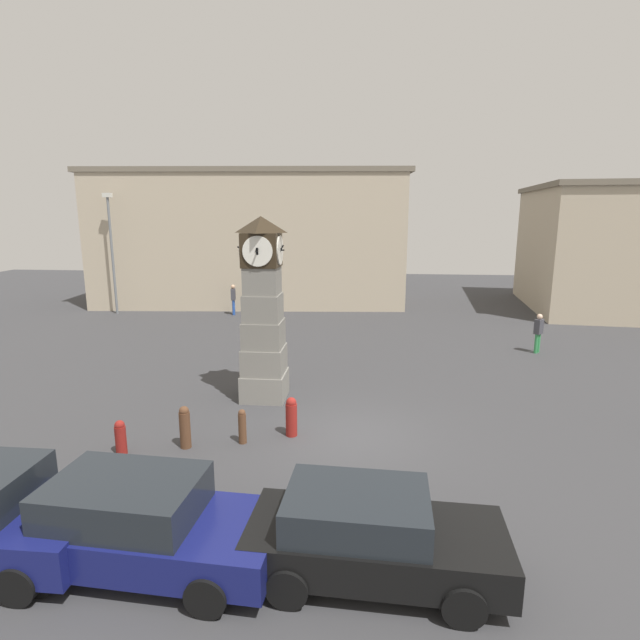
# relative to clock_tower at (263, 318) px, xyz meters

# --- Properties ---
(ground_plane) EXTENTS (72.94, 72.94, 0.00)m
(ground_plane) POSITION_rel_clock_tower_xyz_m (2.85, -2.52, -2.60)
(ground_plane) COLOR #38383A
(clock_tower) EXTENTS (1.42, 1.48, 5.65)m
(clock_tower) POSITION_rel_clock_tower_xyz_m (0.00, 0.00, 0.00)
(clock_tower) COLOR gray
(clock_tower) RESTS_ON ground_plane
(bollard_near_tower) EXTENTS (0.26, 0.26, 0.87)m
(bollard_near_tower) POSITION_rel_clock_tower_xyz_m (-2.70, -4.06, -2.16)
(bollard_near_tower) COLOR maroon
(bollard_near_tower) RESTS_ON ground_plane
(bollard_mid_row) EXTENTS (0.27, 0.27, 1.09)m
(bollard_mid_row) POSITION_rel_clock_tower_xyz_m (-1.27, -3.58, -2.05)
(bollard_mid_row) COLOR brown
(bollard_mid_row) RESTS_ON ground_plane
(bollard_far_row) EXTENTS (0.20, 0.20, 0.90)m
(bollard_far_row) POSITION_rel_clock_tower_xyz_m (0.08, -3.20, -2.14)
(bollard_far_row) COLOR brown
(bollard_far_row) RESTS_ON ground_plane
(bollard_end_row) EXTENTS (0.30, 0.30, 1.05)m
(bollard_end_row) POSITION_rel_clock_tower_xyz_m (1.26, -2.64, -2.07)
(bollard_end_row) COLOR maroon
(bollard_end_row) RESTS_ON ground_plane
(car_near_tower) EXTENTS (4.46, 2.14, 1.52)m
(car_near_tower) POSITION_rel_clock_tower_xyz_m (-0.46, -7.77, -1.83)
(car_near_tower) COLOR navy
(car_near_tower) RESTS_ON ground_plane
(car_by_building) EXTENTS (4.15, 1.98, 1.46)m
(car_by_building) POSITION_rel_clock_tower_xyz_m (3.29, -7.68, -1.85)
(car_by_building) COLOR black
(car_by_building) RESTS_ON ground_plane
(pedestrian_crossing_lot) EXTENTS (0.30, 0.43, 1.74)m
(pedestrian_crossing_lot) POSITION_rel_clock_tower_xyz_m (-4.50, 12.93, -1.60)
(pedestrian_crossing_lot) COLOR #264CA5
(pedestrian_crossing_lot) RESTS_ON ground_plane
(pedestrian_by_cars) EXTENTS (0.45, 0.46, 1.66)m
(pedestrian_by_cars) POSITION_rel_clock_tower_xyz_m (10.30, 6.24, -1.65)
(pedestrian_by_cars) COLOR #338C4C
(pedestrian_by_cars) RESTS_ON ground_plane
(street_lamp_near_road) EXTENTS (0.50, 0.24, 6.85)m
(street_lamp_near_road) POSITION_rel_clock_tower_xyz_m (-11.37, 12.58, 1.33)
(street_lamp_near_road) COLOR slate
(street_lamp_near_road) RESTS_ON ground_plane
(warehouse_blue_far) EXTENTS (20.04, 7.98, 8.34)m
(warehouse_blue_far) POSITION_rel_clock_tower_xyz_m (-4.31, 17.04, 1.58)
(warehouse_blue_far) COLOR #B7A88E
(warehouse_blue_far) RESTS_ON ground_plane
(storefront_low_left) EXTENTS (13.29, 12.02, 7.40)m
(storefront_low_left) POSITION_rel_clock_tower_xyz_m (19.20, 16.70, 1.11)
(storefront_low_left) COLOR #B7A88E
(storefront_low_left) RESTS_ON ground_plane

